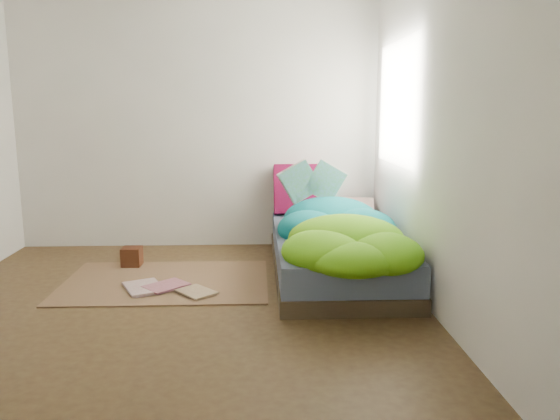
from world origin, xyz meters
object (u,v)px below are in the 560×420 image
(wooden_box, at_px, (132,256))
(floor_book_b, at_px, (157,283))
(bed, at_px, (335,254))
(open_book, at_px, (313,170))
(pillow_magenta, at_px, (299,190))
(floor_book_a, at_px, (127,290))

(wooden_box, distance_m, floor_book_b, 0.64)
(bed, relative_size, floor_book_b, 6.43)
(floor_book_b, bearing_deg, open_book, 73.45)
(pillow_magenta, bearing_deg, open_book, -81.71)
(floor_book_b, bearing_deg, bed, 57.77)
(pillow_magenta, distance_m, floor_book_a, 1.99)
(pillow_magenta, height_order, floor_book_b, pillow_magenta)
(bed, height_order, open_book, open_book)
(bed, bearing_deg, floor_book_b, -168.97)
(pillow_magenta, height_order, open_book, open_book)
(bed, height_order, floor_book_b, bed)
(wooden_box, bearing_deg, bed, -9.01)
(bed, bearing_deg, pillow_magenta, 105.18)
(open_book, height_order, wooden_box, open_book)
(bed, xyz_separation_m, floor_book_b, (-1.42, -0.28, -0.14))
(floor_book_a, bearing_deg, floor_book_b, 12.58)
(bed, height_order, pillow_magenta, pillow_magenta)
(wooden_box, xyz_separation_m, floor_book_a, (0.12, -0.71, -0.07))
(bed, xyz_separation_m, wooden_box, (-1.74, 0.28, -0.08))
(wooden_box, relative_size, floor_book_b, 0.52)
(bed, height_order, wooden_box, bed)
(pillow_magenta, bearing_deg, wooden_box, -158.92)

